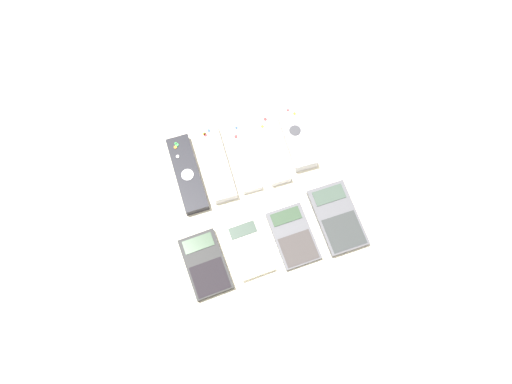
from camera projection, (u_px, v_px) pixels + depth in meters
ground_plane at (258, 201)px, 1.10m from camera, size 3.00×3.00×0.00m
remote_0 at (187, 174)px, 1.11m from camera, size 0.06×0.19×0.02m
remote_1 at (216, 163)px, 1.12m from camera, size 0.06×0.19×0.03m
remote_2 at (243, 154)px, 1.13m from camera, size 0.05×0.18×0.02m
remote_3 at (269, 148)px, 1.14m from camera, size 0.05×0.18×0.02m
remote_4 at (295, 136)px, 1.14m from camera, size 0.06×0.17×0.03m
calculator_0 at (205, 264)px, 1.04m from camera, size 0.08×0.14×0.02m
calculator_1 at (249, 249)px, 1.05m from camera, size 0.07×0.12×0.02m
calculator_2 at (293, 236)px, 1.07m from camera, size 0.08×0.13×0.01m
calculator_3 at (337, 218)px, 1.08m from camera, size 0.09×0.15×0.02m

